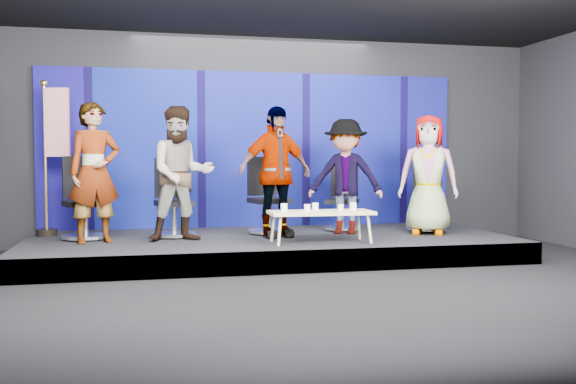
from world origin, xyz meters
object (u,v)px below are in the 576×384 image
chair_d (343,208)px  panelist_e (428,175)px  panelist_b (181,174)px  panelist_c (275,172)px  chair_e (427,207)px  coffee_table (321,213)px  mug_a (284,207)px  chair_a (84,212)px  mug_c (315,207)px  chair_c (268,208)px  panelist_d (345,177)px  mug_e (353,206)px  panelist_a (95,173)px  mug_d (341,208)px  flag_stand (53,153)px  chair_b (173,211)px

chair_d → panelist_e: size_ratio=0.60×
panelist_b → panelist_c: 1.36m
panelist_c → panelist_e: (2.35, -0.12, -0.05)m
chair_e → panelist_e: 0.74m
coffee_table → mug_a: size_ratio=13.43×
chair_a → mug_a: bearing=-40.5°
panelist_b → mug_a: panelist_b is taller
mug_a → mug_c: (0.45, 0.03, -0.00)m
chair_c → mug_a: (0.01, -1.17, 0.10)m
panelist_d → mug_c: panelist_d is taller
panelist_d → mug_a: bearing=-117.8°
panelist_b → mug_e: size_ratio=17.38×
panelist_c → mug_e: panelist_c is taller
chair_a → panelist_a: bearing=-87.6°
panelist_e → mug_d: (-1.59, -0.67, -0.43)m
panelist_a → coffee_table: panelist_a is taller
panelist_e → mug_c: size_ratio=17.25×
panelist_a → chair_d: 3.89m
panelist_a → panelist_d: 3.67m
panelist_a → flag_stand: 1.19m
chair_a → mug_e: chair_a is taller
chair_b → chair_e: size_ratio=1.04×
chair_d → panelist_b: bearing=-137.3°
chair_e → flag_stand: bearing=-158.4°
chair_d → mug_e: (-0.28, -1.37, 0.13)m
chair_e → mug_c: (-2.10, -0.98, 0.12)m
panelist_a → panelist_e: panelist_a is taller
mug_a → chair_c: bearing=90.4°
chair_b → mug_e: size_ratio=10.73×
chair_b → panelist_e: panelist_e is taller
chair_e → coffee_table: 2.31m
panelist_d → mug_e: panelist_d is taller
chair_b → coffee_table: chair_b is taller
panelist_a → chair_e: bearing=-14.4°
panelist_d → mug_a: (-1.14, -0.85, -0.39)m
mug_a → panelist_b: bearing=158.3°
chair_e → chair_b: bearing=-153.7°
chair_a → chair_e: chair_a is taller
chair_b → flag_stand: flag_stand is taller
panelist_d → mug_c: 1.15m
panelist_d → flag_stand: flag_stand is taller
mug_a → mug_d: 0.77m
flag_stand → chair_d: bearing=12.3°
flag_stand → panelist_d: bearing=5.8°
mug_e → panelist_d: bearing=79.3°
panelist_b → mug_d: bearing=-24.2°
panelist_b → chair_d: 2.79m
chair_a → mug_c: 3.31m
panelist_e → panelist_d: bearing=-167.9°
chair_c → mug_c: 1.23m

